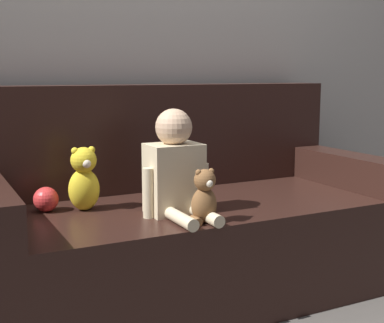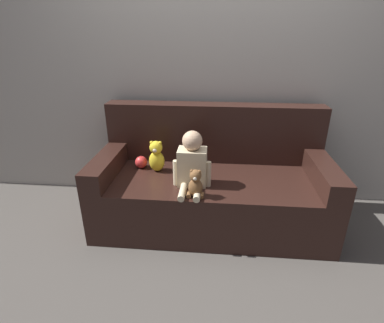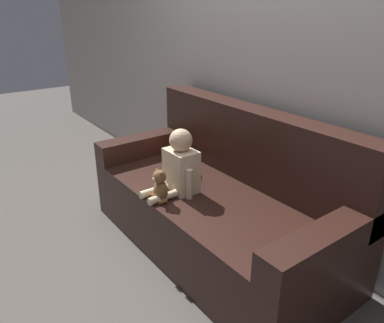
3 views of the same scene
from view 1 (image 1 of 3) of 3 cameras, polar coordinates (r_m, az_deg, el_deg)
name	(u,v)px [view 1 (image 1 of 3)]	position (r m, az deg, el deg)	size (l,w,h in m)	color
ground_plane	(189,293)	(2.45, -0.36, -13.87)	(12.00, 12.00, 0.00)	#4C4742
wall_back	(143,4)	(2.73, -5.28, 16.37)	(8.00, 0.05, 2.60)	#ADA89E
couch	(182,222)	(2.40, -1.03, -6.43)	(1.81, 0.83, 0.91)	black
person_baby	(175,170)	(2.07, -1.80, -0.93)	(0.28, 0.35, 0.41)	beige
teddy_bear_brown	(204,198)	(1.95, 1.34, -3.88)	(0.12, 0.09, 0.20)	brown
plush_toy_side	(84,179)	(2.17, -11.45, -1.86)	(0.12, 0.12, 0.26)	yellow
toy_ball	(46,199)	(2.20, -15.32, -3.91)	(0.10, 0.10, 0.10)	red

